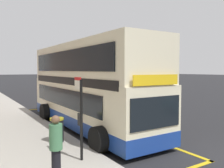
# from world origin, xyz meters

# --- Properties ---
(ground_plane) EXTENTS (260.00, 260.00, 0.00)m
(ground_plane) POSITION_xyz_m (0.00, 32.00, 0.00)
(ground_plane) COLOR black
(double_decker_bus) EXTENTS (3.24, 10.63, 4.40)m
(double_decker_bus) POSITION_xyz_m (-2.46, 7.02, 2.06)
(double_decker_bus) COLOR beige
(double_decker_bus) RESTS_ON ground
(bus_bay_markings) EXTENTS (3.01, 13.88, 0.01)m
(bus_bay_markings) POSITION_xyz_m (-2.49, 7.38, 0.01)
(bus_bay_markings) COLOR gold
(bus_bay_markings) RESTS_ON ground
(bus_stop_sign) EXTENTS (0.09, 0.51, 2.68)m
(bus_stop_sign) POSITION_xyz_m (-4.82, 2.71, 1.72)
(bus_stop_sign) COLOR black
(bus_stop_sign) RESTS_ON pavement_near
(parked_car_navy_far) EXTENTS (2.09, 4.20, 1.62)m
(parked_car_navy_far) POSITION_xyz_m (4.99, 23.52, 0.80)
(parked_car_navy_far) COLOR navy
(parked_car_navy_far) RESTS_ON ground
(parked_car_maroon_behind) EXTENTS (2.09, 4.20, 1.62)m
(parked_car_maroon_behind) POSITION_xyz_m (4.90, 32.14, 0.80)
(parked_car_maroon_behind) COLOR maroon
(parked_car_maroon_behind) RESTS_ON ground
(pedestrian_waiting_near_sign) EXTENTS (0.34, 0.34, 1.75)m
(pedestrian_waiting_near_sign) POSITION_xyz_m (-6.01, 1.64, 1.09)
(pedestrian_waiting_near_sign) COLOR black
(pedestrian_waiting_near_sign) RESTS_ON pavement_near
(litter_bin) EXTENTS (0.56, 0.56, 0.98)m
(litter_bin) POSITION_xyz_m (-4.84, 4.95, 0.63)
(litter_bin) COLOR black
(litter_bin) RESTS_ON pavement_near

